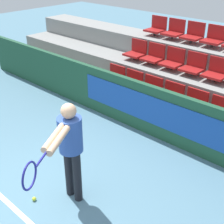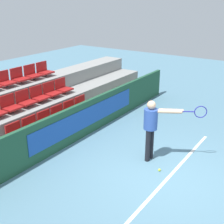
{
  "view_description": "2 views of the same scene",
  "coord_description": "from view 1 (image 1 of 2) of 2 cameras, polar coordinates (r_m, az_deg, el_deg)",
  "views": [
    {
      "loc": [
        3.52,
        -1.69,
        3.55
      ],
      "look_at": [
        0.42,
        1.68,
        1.15
      ],
      "focal_mm": 50.0,
      "sensor_mm": 36.0,
      "label": 1
    },
    {
      "loc": [
        -6.24,
        -2.58,
        4.18
      ],
      "look_at": [
        0.35,
        1.85,
        1.16
      ],
      "focal_mm": 50.0,
      "sensor_mm": 36.0,
      "label": 2
    }
  ],
  "objects": [
    {
      "name": "tennis_ball",
      "position": [
        5.28,
        -14.05,
        -15.15
      ],
      "size": [
        0.07,
        0.07,
        0.07
      ],
      "color": "#CCDB33",
      "rests_on": "ground"
    },
    {
      "name": "stadium_chair_15",
      "position": [
        8.05,
        18.15,
        12.72
      ],
      "size": [
        0.48,
        0.43,
        0.5
      ],
      "color": "#333333",
      "rests_on": "bleacher_tier_back"
    },
    {
      "name": "stadium_chair_14",
      "position": [
        8.3,
        14.62,
        13.59
      ],
      "size": [
        0.48,
        0.43,
        0.5
      ],
      "color": "#333333",
      "rests_on": "bleacher_tier_back"
    },
    {
      "name": "bleacher_tier_back",
      "position": [
        8.34,
        15.15,
        6.89
      ],
      "size": [
        11.38,
        0.85,
        1.44
      ],
      "color": "gray",
      "rests_on": "ground"
    },
    {
      "name": "stadium_chair_13",
      "position": [
        8.57,
        11.28,
        14.37
      ],
      "size": [
        0.48,
        0.43,
        0.5
      ],
      "color": "#333333",
      "rests_on": "bleacher_tier_back"
    },
    {
      "name": "stadium_chair_7",
      "position": [
        8.0,
        7.63,
        10.15
      ],
      "size": [
        0.48,
        0.43,
        0.5
      ],
      "color": "#333333",
      "rests_on": "bleacher_tier_middle"
    },
    {
      "name": "stadium_chair_5",
      "position": [
        6.49,
        19.05,
        -0.11
      ],
      "size": [
        0.48,
        0.43,
        0.5
      ],
      "color": "#333333",
      "rests_on": "bleacher_tier_front"
    },
    {
      "name": "tennis_player",
      "position": [
        4.57,
        -7.84,
        -5.77
      ],
      "size": [
        0.88,
        1.4,
        1.66
      ],
      "rotation": [
        0.0,
        0.0,
        0.52
      ],
      "color": "black",
      "rests_on": "ground"
    },
    {
      "name": "stadium_chair_0",
      "position": [
        7.86,
        0.41,
        6.35
      ],
      "size": [
        0.48,
        0.43,
        0.5
      ],
      "color": "#333333",
      "rests_on": "bleacher_tier_front"
    },
    {
      "name": "stadium_chair_10",
      "position": [
        7.22,
        18.55,
        7.0
      ],
      "size": [
        0.48,
        0.43,
        0.5
      ],
      "color": "#333333",
      "rests_on": "bleacher_tier_middle"
    },
    {
      "name": "court_baseline",
      "position": [
        5.24,
        -17.45,
        -16.49
      ],
      "size": [
        5.45,
        0.08,
        0.01
      ],
      "color": "white",
      "rests_on": "ground"
    },
    {
      "name": "ground_plane",
      "position": [
        5.27,
        -16.58,
        -16.07
      ],
      "size": [
        30.0,
        30.0,
        0.0
      ],
      "primitive_type": "plane",
      "color": "slate"
    },
    {
      "name": "bleacher_tier_front",
      "position": [
        7.18,
        8.08,
        -0.07
      ],
      "size": [
        11.38,
        0.85,
        0.48
      ],
      "color": "gray",
      "rests_on": "ground"
    },
    {
      "name": "stadium_chair_8",
      "position": [
        7.71,
        11.04,
        9.2
      ],
      "size": [
        0.48,
        0.43,
        0.5
      ],
      "color": "#333333",
      "rests_on": "bleacher_tier_middle"
    },
    {
      "name": "stadium_chair_6",
      "position": [
        8.32,
        4.45,
        10.99
      ],
      "size": [
        0.48,
        0.43,
        0.5
      ],
      "color": "#333333",
      "rests_on": "bleacher_tier_middle"
    },
    {
      "name": "stadium_chair_2",
      "position": [
        7.21,
        7.03,
        4.11
      ],
      "size": [
        0.48,
        0.43,
        0.5
      ],
      "color": "#333333",
      "rests_on": "bleacher_tier_front"
    },
    {
      "name": "barrier_wall",
      "position": [
        6.65,
        5.89,
        0.76
      ],
      "size": [
        11.78,
        0.14,
        1.1
      ],
      "color": "#1E4C33",
      "rests_on": "ground"
    },
    {
      "name": "stadium_chair_4",
      "position": [
        6.69,
        14.77,
        1.4
      ],
      "size": [
        0.48,
        0.43,
        0.5
      ],
      "color": "#333333",
      "rests_on": "bleacher_tier_front"
    },
    {
      "name": "stadium_chair_12",
      "position": [
        8.86,
        8.13,
        15.06
      ],
      "size": [
        0.48,
        0.43,
        0.5
      ],
      "color": "#333333",
      "rests_on": "bleacher_tier_back"
    },
    {
      "name": "stadium_chair_1",
      "position": [
        7.52,
        3.58,
        5.28
      ],
      "size": [
        0.48,
        0.43,
        0.5
      ],
      "color": "#333333",
      "rests_on": "bleacher_tier_front"
    },
    {
      "name": "bleacher_tier_middle",
      "position": [
        7.73,
        11.87,
        3.68
      ],
      "size": [
        11.38,
        0.85,
        0.96
      ],
      "color": "gray",
      "rests_on": "ground"
    },
    {
      "name": "stadium_chair_9",
      "position": [
        7.45,
        14.68,
        8.15
      ],
      "size": [
        0.48,
        0.43,
        0.5
      ],
      "color": "#333333",
      "rests_on": "bleacher_tier_middle"
    },
    {
      "name": "stadium_chair_3",
      "position": [
        6.93,
        10.76,
        2.81
      ],
      "size": [
        0.48,
        0.43,
        0.5
      ],
      "color": "#333333",
      "rests_on": "bleacher_tier_front"
    }
  ]
}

